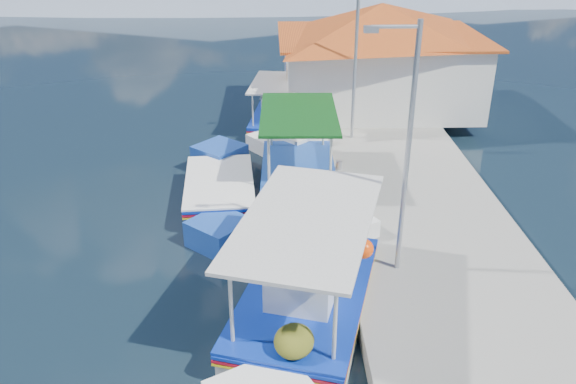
{
  "coord_description": "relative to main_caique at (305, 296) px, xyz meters",
  "views": [
    {
      "loc": [
        1.56,
        -10.2,
        8.62
      ],
      "look_at": [
        1.98,
        4.68,
        1.3
      ],
      "focal_mm": 36.77,
      "sensor_mm": 36.0,
      "label": 1
    }
  ],
  "objects": [
    {
      "name": "lamp_post_near",
      "position": [
        2.25,
        1.23,
        3.28
      ],
      "size": [
        1.21,
        0.14,
        6.0
      ],
      "color": "#A5A8AD",
      "rests_on": "quay"
    },
    {
      "name": "lamp_post_far",
      "position": [
        2.25,
        10.23,
        3.28
      ],
      "size": [
        1.21,
        0.14,
        6.0
      ],
      "color": "#A5A8AD",
      "rests_on": "quay"
    },
    {
      "name": "caique_green_canopy",
      "position": [
        0.14,
        6.92,
        -0.13
      ],
      "size": [
        2.5,
        7.92,
        2.96
      ],
      "rotation": [
        0.0,
        0.0,
        0.02
      ],
      "color": "white",
      "rests_on": "ground"
    },
    {
      "name": "ground",
      "position": [
        -2.25,
        -0.77,
        -0.57
      ],
      "size": [
        160.0,
        160.0,
        0.0
      ],
      "primitive_type": "plane",
      "color": "black",
      "rests_on": "ground"
    },
    {
      "name": "caique_blue_hull",
      "position": [
        -2.37,
        5.86,
        -0.23
      ],
      "size": [
        2.42,
        7.08,
        1.26
      ],
      "rotation": [
        0.0,
        0.0,
        -0.07
      ],
      "color": "#1C48AA",
      "rests_on": "ground"
    },
    {
      "name": "harbor_building",
      "position": [
        3.94,
        14.23,
        2.21
      ],
      "size": [
        10.49,
        10.49,
        4.4
      ],
      "color": "silver",
      "rests_on": "quay"
    },
    {
      "name": "bollards",
      "position": [
        1.55,
        4.48,
        0.08
      ],
      "size": [
        0.2,
        17.2,
        0.3
      ],
      "color": "#A5A8AD",
      "rests_on": "quay"
    },
    {
      "name": "quay",
      "position": [
        3.65,
        5.23,
        -0.32
      ],
      "size": [
        5.0,
        44.0,
        0.5
      ],
      "primitive_type": "cube",
      "color": "gray",
      "rests_on": "ground"
    },
    {
      "name": "caique_far",
      "position": [
        -0.54,
        12.63,
        -0.15
      ],
      "size": [
        2.45,
        6.39,
        2.26
      ],
      "rotation": [
        0.0,
        0.0,
        0.14
      ],
      "color": "white",
      "rests_on": "ground"
    },
    {
      "name": "main_caique",
      "position": [
        0.0,
        0.0,
        0.0
      ],
      "size": [
        4.23,
        8.65,
        2.96
      ],
      "rotation": [
        0.0,
        0.0,
        0.28
      ],
      "color": "white",
      "rests_on": "ground"
    }
  ]
}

